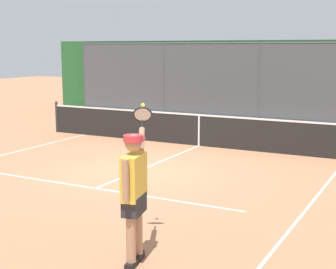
% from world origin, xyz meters
% --- Properties ---
extents(ground_plane, '(60.00, 60.00, 0.00)m').
position_xyz_m(ground_plane, '(0.00, 0.00, 0.00)').
color(ground_plane, '#B27551').
extents(court_line_markings, '(8.53, 9.63, 0.01)m').
position_xyz_m(court_line_markings, '(0.00, 2.04, 0.00)').
color(court_line_markings, white).
rests_on(court_line_markings, ground).
extents(fence_backdrop, '(20.04, 1.37, 3.21)m').
position_xyz_m(fence_backdrop, '(-0.00, -9.95, 1.59)').
color(fence_backdrop, '#474C51').
rests_on(fence_backdrop, ground).
extents(tennis_net, '(10.96, 0.09, 1.07)m').
position_xyz_m(tennis_net, '(0.00, -3.59, 0.49)').
color(tennis_net, '#2D2D2D').
rests_on(tennis_net, ground).
extents(tennis_player, '(0.69, 1.39, 2.09)m').
position_xyz_m(tennis_player, '(-2.68, 4.50, 1.07)').
color(tennis_player, black).
rests_on(tennis_player, ground).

